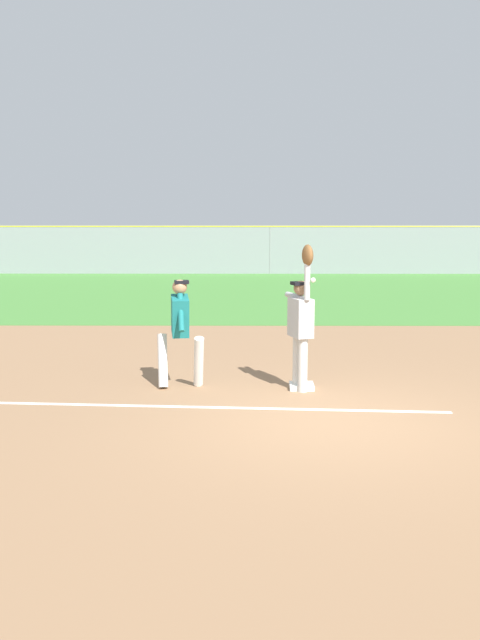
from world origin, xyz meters
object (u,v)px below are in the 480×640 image
(first_base, at_px, (302,386))
(runner, at_px, (180,325))
(parked_car_red, at_px, (172,255))
(parked_car_blue, at_px, (274,255))
(baseball, at_px, (313,280))
(parked_car_tan, at_px, (378,254))
(fielder, at_px, (301,320))

(first_base, xyz_separation_m, runner, (-1.91, 0.07, 0.96))
(parked_car_red, bearing_deg, parked_car_blue, -7.36)
(first_base, distance_m, baseball, 1.75)
(first_base, bearing_deg, parked_car_tan, 76.55)
(parked_car_tan, bearing_deg, first_base, -108.48)
(runner, distance_m, baseball, 2.21)
(baseball, bearing_deg, fielder, 122.05)
(first_base, height_order, runner, runner)
(fielder, xyz_separation_m, parked_car_tan, (5.68, 23.74, -0.45))
(baseball, relative_size, parked_car_tan, 0.02)
(fielder, relative_size, runner, 1.33)
(fielder, height_order, runner, fielder)
(first_base, distance_m, parked_car_blue, 22.88)
(runner, xyz_separation_m, baseball, (2.03, -0.42, 0.76))
(fielder, xyz_separation_m, parked_car_red, (-4.37, 23.02, -0.45))
(parked_car_blue, relative_size, parked_car_tan, 0.99)
(first_base, xyz_separation_m, parked_car_red, (-4.40, 22.91, 0.63))
(first_base, distance_m, parked_car_red, 23.34)
(parked_car_blue, bearing_deg, runner, -98.66)
(fielder, xyz_separation_m, parked_car_blue, (0.53, 22.97, -0.45))
(first_base, bearing_deg, baseball, -71.25)
(parked_car_red, bearing_deg, fielder, -86.06)
(fielder, height_order, parked_car_blue, fielder)
(fielder, relative_size, parked_car_red, 0.50)
(parked_car_red, bearing_deg, parked_car_tan, -2.75)
(runner, distance_m, parked_car_red, 22.98)
(first_base, relative_size, parked_car_tan, 0.08)
(baseball, relative_size, parked_car_blue, 0.02)
(runner, height_order, baseball, baseball)
(runner, height_order, parked_car_tan, runner)
(parked_car_blue, height_order, parked_car_tan, same)
(parked_car_red, bearing_deg, first_base, -85.93)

